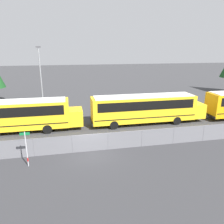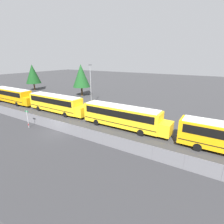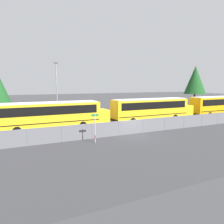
# 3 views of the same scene
# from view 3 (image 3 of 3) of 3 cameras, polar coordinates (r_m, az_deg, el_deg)

# --- Properties ---
(ground_plane) EXTENTS (200.00, 200.00, 0.00)m
(ground_plane) POSITION_cam_3_polar(r_m,az_deg,el_deg) (24.27, 5.03, -5.76)
(ground_plane) COLOR #38383A
(road_strip) EXTENTS (159.53, 12.00, 0.01)m
(road_strip) POSITION_cam_3_polar(r_m,az_deg,el_deg) (19.54, 14.22, -9.19)
(road_strip) COLOR #333335
(road_strip) RESTS_ON ground_plane
(fence) EXTENTS (125.60, 0.07, 1.57)m
(fence) POSITION_cam_3_polar(r_m,az_deg,el_deg) (24.10, 5.06, -3.91)
(fence) COLOR #9EA0A5
(fence) RESTS_ON ground_plane
(school_bus_3) EXTENTS (13.49, 2.50, 3.36)m
(school_bus_3) POSITION_cam_3_polar(r_m,az_deg,el_deg) (26.95, -15.33, -0.40)
(school_bus_3) COLOR yellow
(school_bus_3) RESTS_ON ground_plane
(school_bus_4) EXTENTS (13.49, 2.50, 3.36)m
(school_bus_4) POSITION_cam_3_polar(r_m,az_deg,el_deg) (32.64, 10.42, 1.05)
(school_bus_4) COLOR yellow
(school_bus_4) RESTS_ON ground_plane
(school_bus_5) EXTENTS (13.49, 2.50, 3.36)m
(school_bus_5) POSITION_cam_3_polar(r_m,az_deg,el_deg) (42.54, 26.53, 1.83)
(school_bus_5) COLOR #EDA80F
(school_bus_5) RESTS_ON ground_plane
(street_sign) EXTENTS (0.70, 0.09, 2.76)m
(street_sign) POSITION_cam_3_polar(r_m,az_deg,el_deg) (20.50, -4.47, -3.99)
(street_sign) COLOR #B7B7BC
(street_sign) RESTS_ON ground_plane
(light_pole) EXTENTS (0.60, 0.24, 8.75)m
(light_pole) POSITION_cam_3_polar(r_m,az_deg,el_deg) (34.78, -14.24, 5.92)
(light_pole) COLOR gray
(light_pole) RESTS_ON ground_plane
(tree_1) EXTENTS (5.24, 5.24, 9.90)m
(tree_1) POSITION_cam_3_polar(r_m,az_deg,el_deg) (57.83, 20.91, 7.83)
(tree_1) COLOR #51381E
(tree_1) RESTS_ON ground_plane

